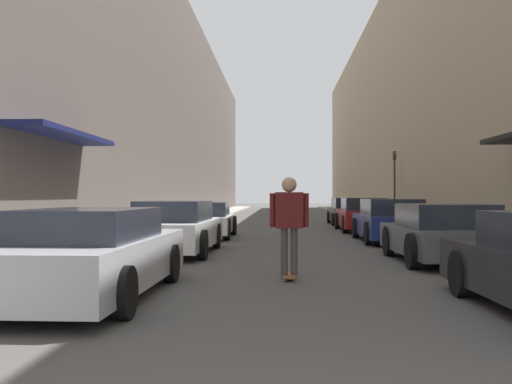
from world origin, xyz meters
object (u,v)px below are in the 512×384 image
at_px(parked_car_left_2, 204,220).
at_px(parked_car_right_1, 443,234).
at_px(parked_car_left_1, 176,228).
at_px(parked_car_right_2, 390,221).
at_px(skateboarder, 289,216).
at_px(parked_car_right_4, 349,212).
at_px(parked_car_left_0, 93,254).
at_px(parked_car_right_3, 363,215).
at_px(traffic_light, 395,178).

height_order(parked_car_left_2, parked_car_right_1, parked_car_right_1).
relative_size(parked_car_left_1, parked_car_right_1, 1.12).
height_order(parked_car_right_2, skateboarder, skateboarder).
distance_m(parked_car_left_1, parked_car_right_4, 15.90).
distance_m(parked_car_left_0, parked_car_left_1, 6.13).
distance_m(parked_car_left_2, parked_car_right_3, 7.10).
height_order(parked_car_left_0, traffic_light, traffic_light).
relative_size(parked_car_left_2, parked_car_right_1, 1.03).
relative_size(parked_car_right_2, traffic_light, 1.26).
bearing_deg(parked_car_right_1, parked_car_left_0, -143.82).
bearing_deg(parked_car_right_4, parked_car_right_2, -90.07).
bearing_deg(parked_car_left_2, parked_car_right_4, 56.30).
xyz_separation_m(parked_car_left_1, parked_car_right_3, (5.98, 9.30, 0.02)).
height_order(parked_car_left_0, parked_car_right_1, parked_car_right_1).
height_order(parked_car_left_1, parked_car_right_1, parked_car_left_1).
bearing_deg(parked_car_right_4, parked_car_right_3, -90.99).
relative_size(parked_car_right_4, skateboarder, 2.56).
distance_m(parked_car_right_3, skateboarder, 13.90).
relative_size(parked_car_left_0, skateboarder, 2.65).
height_order(parked_car_left_0, parked_car_right_4, parked_car_right_4).
distance_m(parked_car_right_1, traffic_light, 17.85).
relative_size(parked_car_right_1, parked_car_right_4, 0.90).
bearing_deg(parked_car_right_3, parked_car_left_1, -122.75).
relative_size(parked_car_left_0, parked_car_left_1, 1.03).
bearing_deg(traffic_light, parked_car_right_3, -111.32).
distance_m(parked_car_left_1, parked_car_right_1, 6.36).
xyz_separation_m(parked_car_left_0, parked_car_right_3, (6.04, 15.44, 0.04)).
distance_m(skateboarder, traffic_light, 21.09).
relative_size(parked_car_right_4, traffic_light, 1.24).
bearing_deg(parked_car_left_1, skateboarder, -56.69).
bearing_deg(parked_car_left_0, parked_car_right_2, 58.74).
bearing_deg(skateboarder, parked_car_right_1, 37.80).
distance_m(parked_car_right_1, skateboarder, 4.32).
distance_m(parked_car_left_2, traffic_light, 13.69).
bearing_deg(parked_car_right_4, traffic_light, 27.67).
xyz_separation_m(parked_car_right_2, parked_car_right_4, (0.01, 10.73, -0.01)).
xyz_separation_m(parked_car_left_0, traffic_light, (8.66, 22.14, 1.74)).
height_order(parked_car_right_2, traffic_light, traffic_light).
bearing_deg(parked_car_left_1, parked_car_right_1, -14.41).
bearing_deg(traffic_light, parked_car_right_4, -152.33).
bearing_deg(parked_car_right_2, parked_car_right_1, -89.00).
height_order(parked_car_right_4, skateboarder, skateboarder).
bearing_deg(traffic_light, parked_car_right_2, -101.89).
bearing_deg(parked_car_right_3, skateboarder, -103.38).
bearing_deg(skateboarder, traffic_light, 73.91).
bearing_deg(parked_car_left_1, parked_car_right_2, 33.13).
distance_m(parked_car_left_1, parked_car_left_2, 5.53).
distance_m(parked_car_right_2, traffic_light, 12.44).
bearing_deg(parked_car_left_2, traffic_light, 50.53).
relative_size(parked_car_left_2, traffic_light, 1.15).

